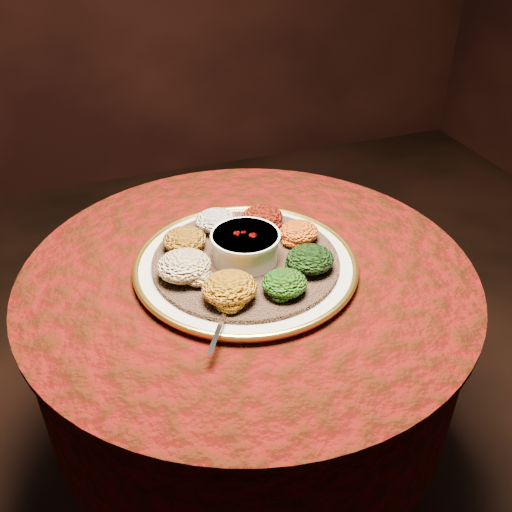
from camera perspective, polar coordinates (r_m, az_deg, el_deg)
name	(u,v)px	position (r m, az deg, el deg)	size (l,w,h in m)	color
table	(249,333)	(1.32, -0.74, -7.69)	(0.96, 0.96, 0.73)	black
platter	(246,265)	(1.20, -1.04, -0.88)	(0.55, 0.55, 0.02)	beige
injera	(246,261)	(1.19, -1.04, -0.45)	(0.39, 0.39, 0.01)	brown
stew_bowl	(245,245)	(1.17, -1.06, 1.13)	(0.14, 0.14, 0.06)	white
spoon	(226,310)	(1.05, -3.05, -5.46)	(0.09, 0.12, 0.01)	silver
portion_ayib	(216,220)	(1.28, -4.06, 3.56)	(0.09, 0.09, 0.04)	beige
portion_kitfo	(262,217)	(1.28, 0.64, 3.90)	(0.09, 0.09, 0.04)	black
portion_tikil	(299,232)	(1.24, 4.32, 2.42)	(0.09, 0.08, 0.04)	#C58610
portion_gomen	(310,259)	(1.15, 5.43, -0.31)	(0.10, 0.09, 0.05)	black
portion_mixveg	(284,283)	(1.09, 2.87, -2.74)	(0.09, 0.08, 0.04)	maroon
portion_kik	(229,288)	(1.07, -2.67, -3.22)	(0.11, 0.10, 0.05)	#A3660E
portion_timatim	(184,266)	(1.13, -7.20, -0.98)	(0.11, 0.10, 0.05)	maroon
portion_shiro	(185,240)	(1.21, -7.16, 1.62)	(0.09, 0.09, 0.04)	#975612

